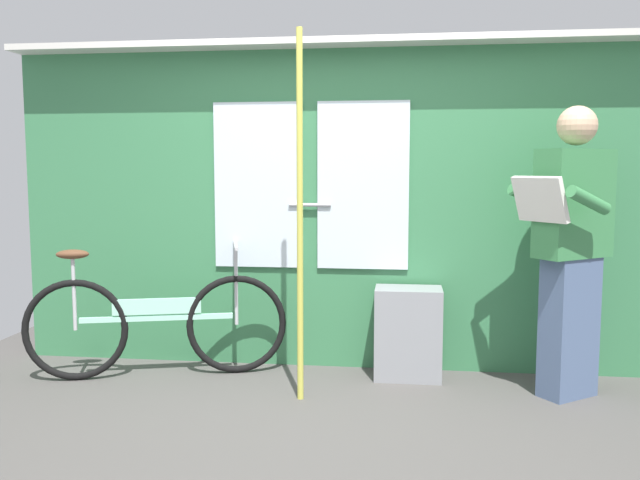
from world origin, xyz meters
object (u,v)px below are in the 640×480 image
object	(u,v)px
trash_bin_by_wall	(408,333)
handrail_pole	(300,218)
bicycle_near_door	(156,323)
passenger_reading_newspaper	(571,246)

from	to	relation	value
trash_bin_by_wall	handrail_pole	bearing A→B (deg)	-142.18
bicycle_near_door	passenger_reading_newspaper	size ratio (longest dim) A/B	0.95
passenger_reading_newspaper	handrail_pole	world-z (taller)	handrail_pole
bicycle_near_door	trash_bin_by_wall	bearing A→B (deg)	-9.60
passenger_reading_newspaper	handrail_pole	bearing A→B (deg)	-27.78
bicycle_near_door	passenger_reading_newspaper	distance (m)	2.60
bicycle_near_door	passenger_reading_newspaper	world-z (taller)	passenger_reading_newspaper
passenger_reading_newspaper	trash_bin_by_wall	distance (m)	1.13
passenger_reading_newspaper	trash_bin_by_wall	bearing A→B (deg)	-51.25
bicycle_near_door	trash_bin_by_wall	distance (m)	1.62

